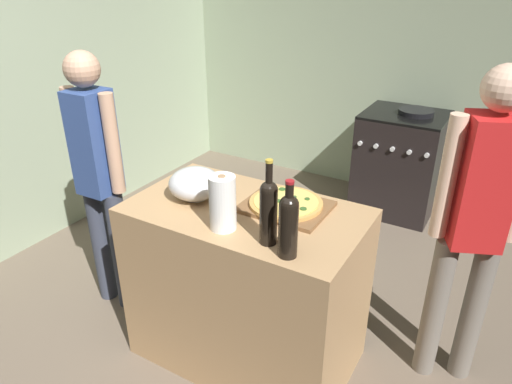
{
  "coord_description": "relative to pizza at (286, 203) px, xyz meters",
  "views": [
    {
      "loc": [
        1.25,
        -0.97,
        1.97
      ],
      "look_at": [
        0.21,
        0.81,
        0.96
      ],
      "focal_mm": 32.79,
      "sensor_mm": 36.0,
      "label": 1
    }
  ],
  "objects": [
    {
      "name": "wine_bottle_amber",
      "position": [
        0.07,
        -0.31,
        0.13
      ],
      "size": [
        0.07,
        0.07,
        0.38
      ],
      "color": "black",
      "rests_on": "counter"
    },
    {
      "name": "paper_towel_roll",
      "position": [
        -0.16,
        -0.3,
        0.09
      ],
      "size": [
        0.12,
        0.12,
        0.25
      ],
      "color": "white",
      "rests_on": "counter"
    },
    {
      "name": "stove",
      "position": [
        0.07,
        2.02,
        -0.5
      ],
      "size": [
        0.66,
        0.62,
        0.91
      ],
      "color": "black",
      "rests_on": "ground_plane"
    },
    {
      "name": "person_in_stripes",
      "position": [
        -1.13,
        -0.13,
        -0.05
      ],
      "size": [
        0.36,
        0.21,
        1.58
      ],
      "color": "#383D4C",
      "rests_on": "ground_plane"
    },
    {
      "name": "kitchen_wall_rear",
      "position": [
        -0.37,
        2.42,
        0.36
      ],
      "size": [
        4.21,
        0.1,
        2.6
      ],
      "primitive_type": "cube",
      "color": "#99A889",
      "rests_on": "ground_plane"
    },
    {
      "name": "kitchen_wall_left",
      "position": [
        -2.23,
        0.78,
        0.36
      ],
      "size": [
        0.1,
        3.78,
        2.6
      ],
      "primitive_type": "cube",
      "color": "#99A889",
      "rests_on": "ground_plane"
    },
    {
      "name": "mixing_bowl",
      "position": [
        -0.44,
        -0.13,
        0.05
      ],
      "size": [
        0.26,
        0.26,
        0.16
      ],
      "color": "#B2B2B7",
      "rests_on": "counter"
    },
    {
      "name": "person_in_red",
      "position": [
        0.8,
        0.31,
        -0.01
      ],
      "size": [
        0.36,
        0.27,
        1.62
      ],
      "color": "slate",
      "rests_on": "ground_plane"
    },
    {
      "name": "wine_bottle_clear",
      "position": [
        0.19,
        -0.35,
        0.12
      ],
      "size": [
        0.08,
        0.08,
        0.33
      ],
      "color": "black",
      "rests_on": "counter"
    },
    {
      "name": "pizza",
      "position": [
        0.0,
        0.0,
        0.0
      ],
      "size": [
        0.35,
        0.35,
        0.03
      ],
      "color": "tan",
      "rests_on": "cutting_board"
    },
    {
      "name": "counter",
      "position": [
        -0.16,
        -0.1,
        -0.49
      ],
      "size": [
        1.14,
        0.66,
        0.91
      ],
      "primitive_type": "cube",
      "color": "tan",
      "rests_on": "ground_plane"
    },
    {
      "name": "ground_plane",
      "position": [
        -0.37,
        0.78,
        -0.95
      ],
      "size": [
        4.21,
        3.78,
        0.02
      ],
      "primitive_type": "cube",
      "color": "#6B5B4C"
    },
    {
      "name": "cutting_board",
      "position": [
        -0.0,
        -0.0,
        -0.02
      ],
      "size": [
        0.4,
        0.32,
        0.02
      ],
      "primitive_type": "cube",
      "color": "brown",
      "rests_on": "counter"
    }
  ]
}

